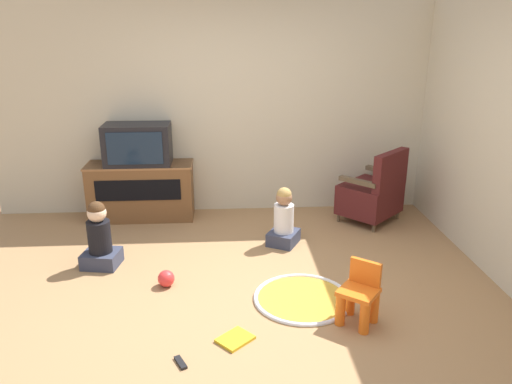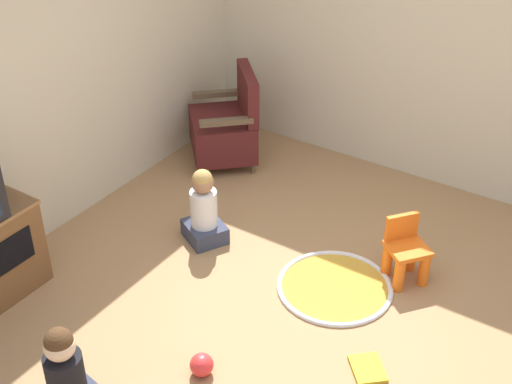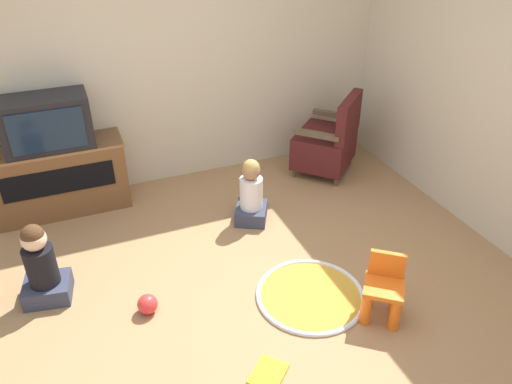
% 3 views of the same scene
% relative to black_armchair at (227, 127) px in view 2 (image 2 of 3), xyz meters
% --- Properties ---
extents(ground_plane, '(30.00, 30.00, 0.00)m').
position_rel_black_armchair_xyz_m(ground_plane, '(-1.53, -1.63, -0.35)').
color(ground_plane, '#9E754C').
extents(wall_back, '(5.36, 0.12, 2.56)m').
position_rel_black_armchair_xyz_m(wall_back, '(-1.85, 0.58, 0.93)').
color(wall_back, beige).
rests_on(wall_back, ground_plane).
extents(wall_right, '(0.12, 5.27, 2.56)m').
position_rel_black_armchair_xyz_m(wall_right, '(0.77, -2.00, 0.93)').
color(wall_right, beige).
rests_on(wall_right, ground_plane).
extents(black_armchair, '(0.86, 0.86, 0.89)m').
position_rel_black_armchair_xyz_m(black_armchair, '(0.00, 0.00, 0.00)').
color(black_armchair, brown).
rests_on(black_armchair, ground_plane).
extents(yellow_kid_chair, '(0.38, 0.38, 0.50)m').
position_rel_black_armchair_xyz_m(yellow_kid_chair, '(-0.71, -2.09, -0.13)').
color(yellow_kid_chair, orange).
rests_on(yellow_kid_chair, ground_plane).
extents(play_mat, '(0.85, 0.85, 0.04)m').
position_rel_black_armchair_xyz_m(play_mat, '(-1.10, -1.73, -0.34)').
color(play_mat, gold).
rests_on(play_mat, ground_plane).
extents(child_watching_left, '(0.38, 0.35, 0.67)m').
position_rel_black_armchair_xyz_m(child_watching_left, '(-2.96, -0.97, -0.06)').
color(child_watching_left, '#33384C').
rests_on(child_watching_left, ground_plane).
extents(child_watching_center, '(0.40, 0.42, 0.63)m').
position_rel_black_armchair_xyz_m(child_watching_center, '(-1.13, -0.58, -0.07)').
color(child_watching_center, '#33384C').
rests_on(child_watching_center, ground_plane).
extents(toy_ball, '(0.15, 0.15, 0.15)m').
position_rel_black_armchair_xyz_m(toy_ball, '(-2.29, -1.42, -0.27)').
color(toy_ball, red).
rests_on(toy_ball, ground_plane).
extents(book, '(0.32, 0.31, 0.02)m').
position_rel_black_armchair_xyz_m(book, '(-1.69, -2.28, -0.34)').
color(book, gold).
rests_on(book, ground_plane).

